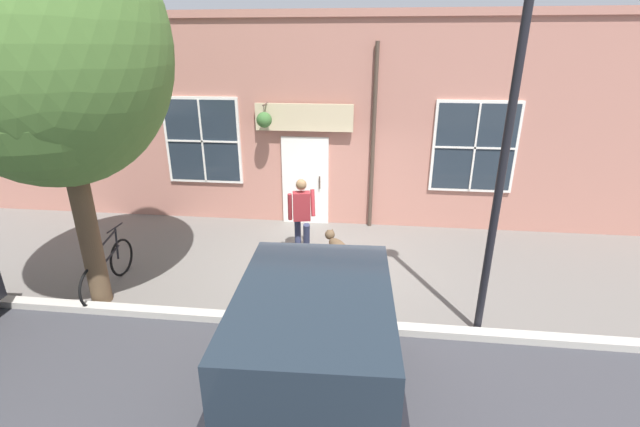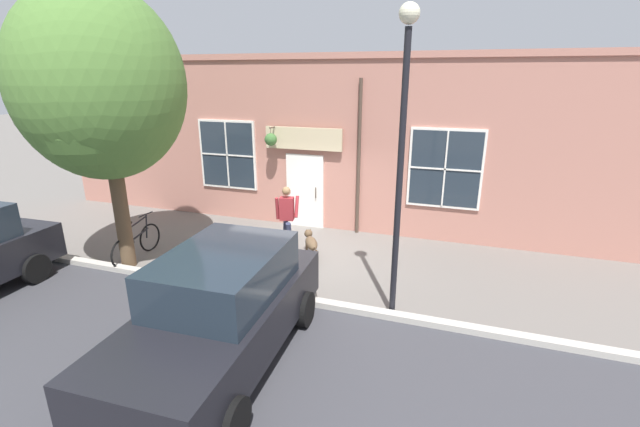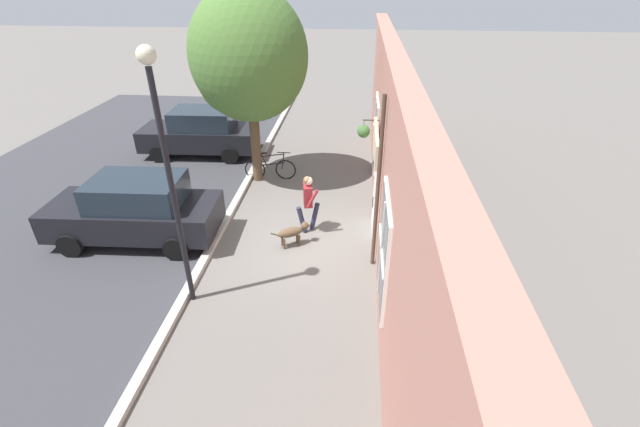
# 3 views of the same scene
# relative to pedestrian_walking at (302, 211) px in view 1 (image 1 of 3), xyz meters

# --- Properties ---
(ground_plane) EXTENTS (90.00, 90.00, 0.00)m
(ground_plane) POSITION_rel_pedestrian_walking_xyz_m (0.40, 0.55, -0.97)
(ground_plane) COLOR #66605B
(storefront_facade) EXTENTS (0.95, 18.00, 4.75)m
(storefront_facade) POSITION_rel_pedestrian_walking_xyz_m (-1.95, 0.53, 1.41)
(storefront_facade) COLOR #B27566
(storefront_facade) RESTS_ON ground_plane
(pedestrian_walking) EXTENTS (0.63, 0.55, 1.63)m
(pedestrian_walking) POSITION_rel_pedestrian_walking_xyz_m (0.00, 0.00, 0.00)
(pedestrian_walking) COLOR #282D47
(pedestrian_walking) RESTS_ON ground_plane
(dog_on_leash) EXTENTS (0.98, 0.61, 0.62)m
(dog_on_leash) POSITION_rel_pedestrian_walking_xyz_m (0.32, 0.74, -0.57)
(dog_on_leash) COLOR brown
(dog_on_leash) RESTS_ON ground_plane
(street_tree_by_curb) EXTENTS (3.55, 3.19, 5.98)m
(street_tree_by_curb) POSITION_rel_pedestrian_walking_xyz_m (2.18, -3.09, 2.91)
(street_tree_by_curb) COLOR brown
(street_tree_by_curb) RESTS_ON ground_plane
(leaning_bicycle) EXTENTS (1.74, 0.16, 1.00)m
(leaning_bicycle) POSITION_rel_pedestrian_walking_xyz_m (1.66, -3.19, -0.59)
(leaning_bicycle) COLOR black
(leaning_bicycle) RESTS_ON ground_plane
(parked_car_mid_block) EXTENTS (4.36, 2.06, 1.75)m
(parked_car_mid_block) POSITION_rel_pedestrian_walking_xyz_m (4.39, 0.80, -0.09)
(parked_car_mid_block) COLOR black
(parked_car_mid_block) RESTS_ON ground_plane
(street_lamp) EXTENTS (0.32, 0.32, 5.24)m
(street_lamp) POSITION_rel_pedestrian_walking_xyz_m (2.20, 3.01, 2.41)
(street_lamp) COLOR black
(street_lamp) RESTS_ON ground_plane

